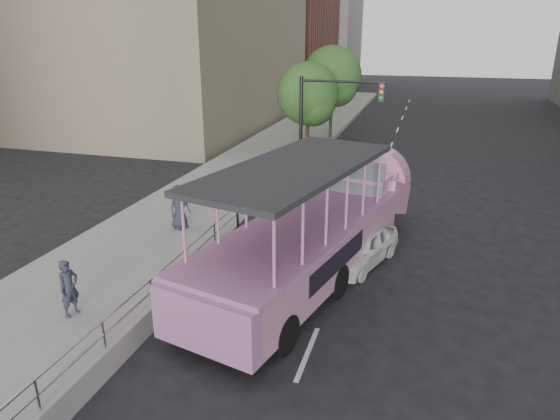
% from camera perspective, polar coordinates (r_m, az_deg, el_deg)
% --- Properties ---
extents(ground, '(160.00, 160.00, 0.00)m').
position_cam_1_polar(ground, '(14.25, 1.10, -10.87)').
color(ground, black).
extents(sidewalk, '(5.50, 80.00, 0.30)m').
position_cam_1_polar(sidewalk, '(24.65, -5.58, 2.89)').
color(sidewalk, '#9B9A95').
rests_on(sidewalk, ground).
extents(kerb_wall, '(0.24, 30.00, 0.36)m').
position_cam_1_polar(kerb_wall, '(16.66, -7.44, -4.43)').
color(kerb_wall, '#9E9E99').
rests_on(kerb_wall, sidewalk).
extents(guardrail, '(0.07, 22.00, 0.71)m').
position_cam_1_polar(guardrail, '(16.40, -7.54, -2.32)').
color(guardrail, silver).
rests_on(guardrail, kerb_wall).
extents(duck_boat, '(5.33, 11.83, 3.83)m').
position_cam_1_polar(duck_boat, '(15.74, 4.45, -2.09)').
color(duck_boat, black).
rests_on(duck_boat, ground).
extents(car, '(2.52, 3.88, 1.23)m').
position_cam_1_polar(car, '(16.60, 9.18, -4.12)').
color(car, silver).
rests_on(car, ground).
extents(pedestrian_near, '(0.48, 0.63, 1.55)m').
position_cam_1_polar(pedestrian_near, '(13.98, -22.97, -8.22)').
color(pedestrian_near, '#2B2F40').
rests_on(pedestrian_near, sidewalk).
extents(pedestrian_far, '(0.86, 0.98, 1.68)m').
position_cam_1_polar(pedestrian_far, '(18.82, -11.43, 0.38)').
color(pedestrian_far, '#2B2F40').
rests_on(pedestrian_far, sidewalk).
extents(parking_sign, '(0.26, 0.57, 2.70)m').
position_cam_1_polar(parking_sign, '(17.14, -4.92, 0.75)').
color(parking_sign, black).
rests_on(parking_sign, ground).
extents(traffic_signal, '(4.20, 0.32, 5.20)m').
position_cam_1_polar(traffic_signal, '(25.11, 5.11, 11.06)').
color(traffic_signal, black).
rests_on(traffic_signal, ground).
extents(street_tree_near, '(3.52, 3.52, 5.72)m').
position_cam_1_polar(street_tree_near, '(28.72, 3.36, 12.84)').
color(street_tree_near, '#332517').
rests_on(street_tree_near, ground).
extents(street_tree_far, '(3.97, 3.97, 6.45)m').
position_cam_1_polar(street_tree_far, '(34.47, 6.10, 14.73)').
color(street_tree_far, '#332517').
rests_on(street_tree_far, ground).
extents(midrise_stone_b, '(16.00, 14.00, 20.00)m').
position_cam_1_polar(midrise_stone_b, '(78.28, 2.50, 21.73)').
color(midrise_stone_b, gray).
rests_on(midrise_stone_b, ground).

